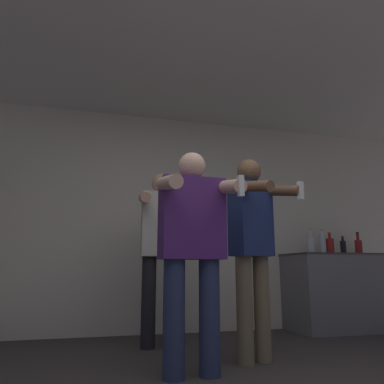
{
  "coord_description": "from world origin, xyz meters",
  "views": [
    {
      "loc": [
        -0.8,
        -1.61,
        0.7
      ],
      "look_at": [
        -0.12,
        0.97,
        1.26
      ],
      "focal_mm": 35.0,
      "sensor_mm": 36.0,
      "label": 1
    }
  ],
  "objects": [
    {
      "name": "bottle_clear_vodka",
      "position": [
        1.76,
        2.43,
        1.0
      ],
      "size": [
        0.09,
        0.09,
        0.31
      ],
      "color": "silver",
      "rests_on": "counter"
    },
    {
      "name": "bottle_amber_bourbon",
      "position": [
        2.43,
        2.43,
        1.0
      ],
      "size": [
        0.09,
        0.09,
        0.28
      ],
      "color": "maroon",
      "rests_on": "counter"
    },
    {
      "name": "ceiling_slab",
      "position": [
        0.0,
        1.36,
        2.57
      ],
      "size": [
        7.0,
        3.24,
        0.05
      ],
      "color": "silver",
      "rests_on": "wall_back"
    },
    {
      "name": "bottle_dark_rum",
      "position": [
        2.21,
        2.43,
        0.98
      ],
      "size": [
        0.07,
        0.07,
        0.23
      ],
      "color": "black",
      "rests_on": "counter"
    },
    {
      "name": "person_man_side",
      "position": [
        0.45,
        1.2,
        0.94
      ],
      "size": [
        0.5,
        0.6,
        1.62
      ],
      "color": "#75664C",
      "rests_on": "ground_plane"
    },
    {
      "name": "person_spectator_back",
      "position": [
        -0.17,
        1.96,
        0.94
      ],
      "size": [
        0.46,
        0.43,
        1.64
      ],
      "color": "black",
      "rests_on": "ground_plane"
    },
    {
      "name": "person_woman_foreground",
      "position": [
        -0.12,
        0.95,
        0.89
      ],
      "size": [
        0.55,
        0.5,
        1.55
      ],
      "color": "navy",
      "rests_on": "ground_plane"
    },
    {
      "name": "counter",
      "position": [
        2.08,
        2.4,
        0.45
      ],
      "size": [
        1.24,
        0.68,
        0.89
      ],
      "color": "slate",
      "rests_on": "ground_plane"
    },
    {
      "name": "wall_back",
      "position": [
        0.0,
        2.75,
        1.27
      ],
      "size": [
        7.0,
        0.06,
        2.55
      ],
      "color": "beige",
      "rests_on": "ground_plane"
    },
    {
      "name": "bottle_green_wine",
      "position": [
        1.92,
        2.43,
        1.02
      ],
      "size": [
        0.07,
        0.07,
        0.3
      ],
      "color": "silver",
      "rests_on": "counter"
    },
    {
      "name": "bottle_brown_liquor",
      "position": [
        2.02,
        2.43,
        0.99
      ],
      "size": [
        0.09,
        0.09,
        0.27
      ],
      "color": "maroon",
      "rests_on": "counter"
    }
  ]
}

